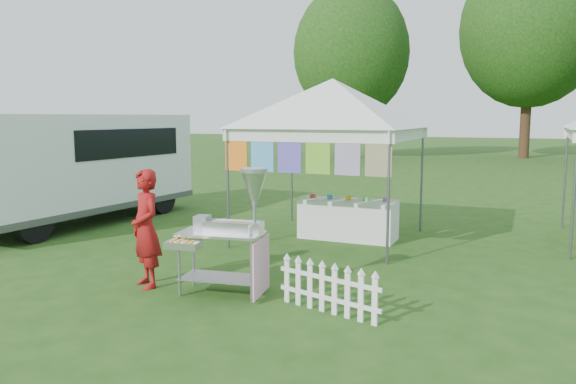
% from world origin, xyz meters
% --- Properties ---
extents(ground, '(120.00, 120.00, 0.00)m').
position_xyz_m(ground, '(0.00, 0.00, 0.00)').
color(ground, '#204A15').
rests_on(ground, ground).
extents(canopy_main, '(4.24, 4.24, 3.45)m').
position_xyz_m(canopy_main, '(0.00, 3.49, 2.99)').
color(canopy_main, '#59595E').
rests_on(canopy_main, ground).
extents(tree_left, '(6.40, 6.40, 9.53)m').
position_xyz_m(tree_left, '(-6.00, 24.00, 5.83)').
color(tree_left, '#362113').
rests_on(tree_left, ground).
extents(tree_mid, '(7.60, 7.60, 11.52)m').
position_xyz_m(tree_mid, '(3.00, 28.00, 7.14)').
color(tree_mid, '#362113').
rests_on(tree_mid, ground).
extents(donut_cart, '(1.20, 0.98, 1.66)m').
position_xyz_m(donut_cart, '(-0.04, -0.23, 0.98)').
color(donut_cart, gray).
rests_on(donut_cart, ground).
extents(vendor, '(0.70, 0.64, 1.61)m').
position_xyz_m(vendor, '(-1.31, -0.36, 0.80)').
color(vendor, maroon).
rests_on(vendor, ground).
extents(cargo_van, '(2.63, 5.79, 2.35)m').
position_xyz_m(cargo_van, '(-5.76, 2.99, 1.27)').
color(cargo_van, white).
rests_on(cargo_van, ground).
extents(picket_fence, '(1.39, 0.42, 0.56)m').
position_xyz_m(picket_fence, '(1.31, -0.38, 0.29)').
color(picket_fence, white).
rests_on(picket_fence, ground).
extents(display_table, '(1.80, 0.70, 0.75)m').
position_xyz_m(display_table, '(0.29, 3.63, 0.37)').
color(display_table, white).
rests_on(display_table, ground).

